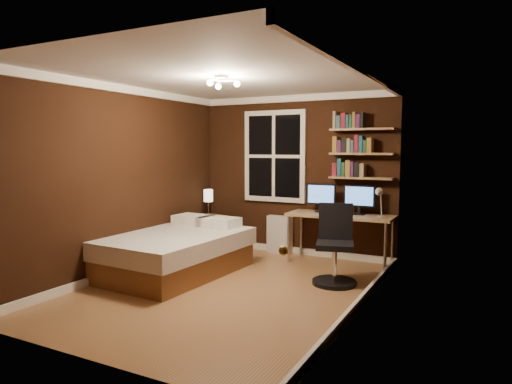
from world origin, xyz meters
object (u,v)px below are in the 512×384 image
at_px(office_chair, 335,254).
at_px(desk, 340,218).
at_px(bed, 174,252).
at_px(bedside_lamp, 208,203).
at_px(nightstand, 209,233).
at_px(radiator, 280,235).
at_px(monitor_right, 359,200).
at_px(monitor_left, 321,198).
at_px(desk_lamp, 380,202).

bearing_deg(office_chair, desk, 87.61).
xyz_separation_m(bed, bedside_lamp, (-0.37, 1.40, 0.50)).
xyz_separation_m(bed, office_chair, (2.07, 0.54, 0.09)).
height_order(nightstand, radiator, radiator).
height_order(radiator, monitor_right, monitor_right).
bearing_deg(bed, nightstand, 107.60).
bearing_deg(monitor_left, office_chair, -62.24).
relative_size(radiator, office_chair, 0.61).
bearing_deg(office_chair, monitor_right, 73.22).
relative_size(nightstand, desk_lamp, 1.29).
bearing_deg(monitor_left, desk, -13.39).
bearing_deg(radiator, monitor_left, -9.32).
bearing_deg(bedside_lamp, desk, 3.26).
relative_size(radiator, desk, 0.39).
xyz_separation_m(nightstand, monitor_right, (2.45, 0.20, 0.65)).
height_order(monitor_left, office_chair, monitor_left).
xyz_separation_m(bedside_lamp, office_chair, (2.44, -0.86, -0.41)).
distance_m(bedside_lamp, monitor_right, 2.46).
xyz_separation_m(desk_lamp, office_chair, (-0.34, -0.90, -0.57)).
height_order(desk, monitor_left, monitor_left).
xyz_separation_m(monitor_left, desk_lamp, (0.90, -0.17, 0.01)).
relative_size(bed, radiator, 3.44).
bearing_deg(nightstand, bed, -55.76).
distance_m(bed, bedside_lamp, 1.53).
relative_size(bedside_lamp, office_chair, 0.44).
bearing_deg(monitor_left, nightstand, -173.88).
bearing_deg(desk, nightstand, -176.74).
relative_size(bedside_lamp, monitor_right, 0.97).
bearing_deg(nightstand, office_chair, 0.10).
distance_m(radiator, desk_lamp, 1.78).
height_order(bed, desk, desk).
relative_size(bed, monitor_left, 4.60).
xyz_separation_m(bedside_lamp, monitor_right, (2.45, 0.20, 0.15)).
relative_size(nightstand, radiator, 0.95).
height_order(bed, nightstand, bed).
bearing_deg(bedside_lamp, radiator, 15.65).
xyz_separation_m(nightstand, radiator, (1.15, 0.32, 0.02)).
bearing_deg(bedside_lamp, bed, -75.36).
bearing_deg(desk_lamp, monitor_right, 153.09).
bearing_deg(desk_lamp, desk, 171.11).
bearing_deg(radiator, bedside_lamp, -164.35).
xyz_separation_m(bedside_lamp, radiator, (1.15, 0.32, -0.49)).
height_order(radiator, desk_lamp, desk_lamp).
bearing_deg(monitor_right, bedside_lamp, -175.30).
distance_m(radiator, monitor_right, 1.46).
relative_size(bed, office_chair, 2.09).
height_order(nightstand, bedside_lamp, bedside_lamp).
bearing_deg(radiator, nightstand, -164.35).
bearing_deg(desk_lamp, bedside_lamp, -179.31).
distance_m(nightstand, radiator, 1.19).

